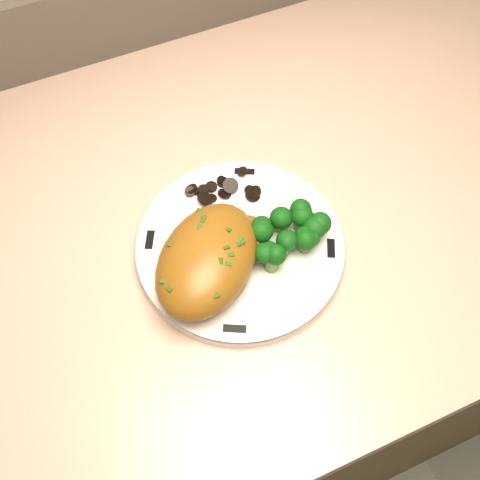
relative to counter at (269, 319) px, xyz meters
name	(u,v)px	position (x,y,z in m)	size (l,w,h in m)	color
counter	(269,319)	(0.00, 0.00, 0.00)	(1.94, 0.65, 0.96)	brown
plate	(240,248)	(-0.09, -0.06, 0.42)	(0.24, 0.24, 0.02)	white
rim_accent_0	(245,172)	(-0.04, 0.03, 0.43)	(0.02, 0.01, 0.00)	black
rim_accent_1	(150,240)	(-0.18, -0.02, 0.43)	(0.02, 0.01, 0.00)	black
rim_accent_2	(235,329)	(-0.13, -0.16, 0.43)	(0.02, 0.01, 0.00)	black
rim_accent_3	(331,248)	(0.01, -0.11, 0.43)	(0.02, 0.01, 0.00)	black
gravy_pool	(208,272)	(-0.13, -0.08, 0.43)	(0.09, 0.09, 0.00)	#3F1B0B
chicken_breast	(211,257)	(-0.13, -0.08, 0.46)	(0.18, 0.18, 0.06)	brown
mushroom_pile	(225,197)	(-0.08, 0.00, 0.44)	(0.07, 0.06, 0.02)	black
broccoli_florets	(289,234)	(-0.04, -0.08, 0.45)	(0.09, 0.07, 0.04)	olive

